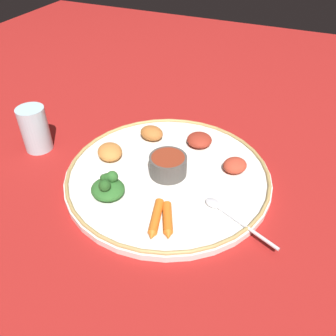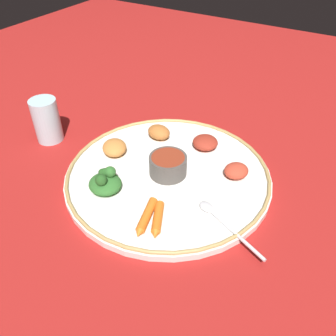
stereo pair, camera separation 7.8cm
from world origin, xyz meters
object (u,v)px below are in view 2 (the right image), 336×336
greens_pile (105,182)px  carrot_near_spoon (146,217)px  center_bowl (168,165)px  drinking_glass (47,123)px  spoon (221,220)px  carrot_outer (158,220)px

greens_pile → carrot_near_spoon: 0.13m
center_bowl → carrot_near_spoon: size_ratio=0.85×
center_bowl → carrot_near_spoon: (0.14, 0.04, -0.02)m
carrot_near_spoon → drinking_glass: size_ratio=0.88×
spoon → carrot_outer: 0.12m
center_bowl → drinking_glass: (0.02, -0.34, 0.01)m
center_bowl → carrot_near_spoon: bearing=14.5°
spoon → carrot_near_spoon: 0.14m
greens_pile → carrot_outer: size_ratio=1.03×
spoon → carrot_outer: carrot_outer is taller
carrot_near_spoon → drinking_glass: bearing=-107.8°
carrot_near_spoon → carrot_outer: size_ratio=1.14×
greens_pile → spoon: bearing=99.4°
carrot_near_spoon → carrot_outer: (-0.01, 0.02, 0.00)m
carrot_outer → carrot_near_spoon: bearing=-75.3°
spoon → carrot_near_spoon: size_ratio=1.67×
greens_pile → carrot_outer: (0.03, 0.15, -0.01)m
drinking_glass → carrot_outer: bearing=73.9°
center_bowl → carrot_outer: center_bowl is taller
center_bowl → greens_pile: (0.11, -0.09, -0.00)m
spoon → carrot_near_spoon: bearing=-59.8°
drinking_glass → greens_pile: bearing=70.5°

